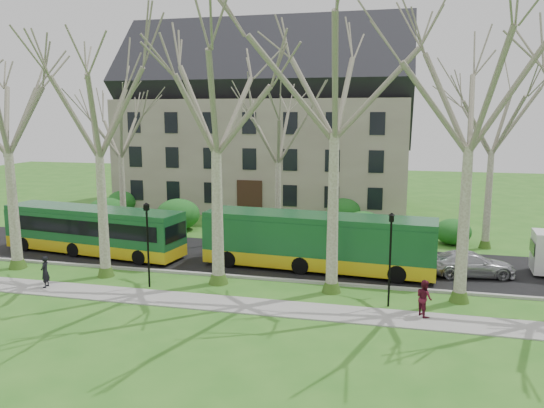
{
  "coord_description": "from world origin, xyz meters",
  "views": [
    {
      "loc": [
        6.16,
        -24.94,
        8.8
      ],
      "look_at": [
        -0.48,
        3.0,
        3.88
      ],
      "focal_mm": 35.0,
      "sensor_mm": 36.0,
      "label": 1
    }
  ],
  "objects_px": {
    "bus_lead": "(93,230)",
    "pedestrian_a": "(45,272)",
    "bus_follow": "(317,241)",
    "sedan": "(471,264)",
    "pedestrian_b": "(424,298)"
  },
  "relations": [
    {
      "from": "bus_lead",
      "to": "pedestrian_b",
      "type": "distance_m",
      "value": 20.74
    },
    {
      "from": "pedestrian_a",
      "to": "pedestrian_b",
      "type": "distance_m",
      "value": 18.57
    },
    {
      "from": "bus_lead",
      "to": "pedestrian_a",
      "type": "distance_m",
      "value": 6.67
    },
    {
      "from": "bus_lead",
      "to": "bus_follow",
      "type": "distance_m",
      "value": 14.23
    },
    {
      "from": "bus_lead",
      "to": "pedestrian_a",
      "type": "bearing_deg",
      "value": -71.1
    },
    {
      "from": "bus_lead",
      "to": "sedan",
      "type": "height_order",
      "value": "bus_lead"
    },
    {
      "from": "bus_lead",
      "to": "pedestrian_a",
      "type": "xyz_separation_m",
      "value": [
        1.26,
        -6.51,
        -0.69
      ]
    },
    {
      "from": "bus_follow",
      "to": "sedan",
      "type": "bearing_deg",
      "value": 9.0
    },
    {
      "from": "bus_follow",
      "to": "pedestrian_b",
      "type": "distance_m",
      "value": 8.19
    },
    {
      "from": "bus_follow",
      "to": "sedan",
      "type": "xyz_separation_m",
      "value": [
        8.33,
        0.67,
        -0.96
      ]
    },
    {
      "from": "sedan",
      "to": "bus_follow",
      "type": "bearing_deg",
      "value": 85.54
    },
    {
      "from": "sedan",
      "to": "pedestrian_a",
      "type": "height_order",
      "value": "pedestrian_a"
    },
    {
      "from": "bus_lead",
      "to": "sedan",
      "type": "distance_m",
      "value": 22.58
    },
    {
      "from": "sedan",
      "to": "pedestrian_b",
      "type": "bearing_deg",
      "value": 148.4
    },
    {
      "from": "pedestrian_b",
      "to": "bus_lead",
      "type": "bearing_deg",
      "value": 43.69
    }
  ]
}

